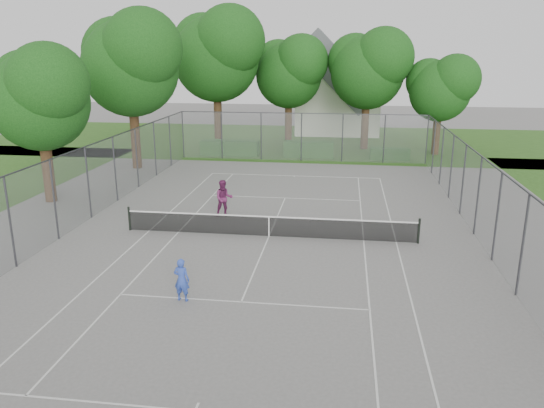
# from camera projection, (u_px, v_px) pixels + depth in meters

# --- Properties ---
(ground) EXTENTS (120.00, 120.00, 0.00)m
(ground) POSITION_uv_depth(u_px,v_px,m) (269.00, 236.00, 23.28)
(ground) COLOR slate
(ground) RESTS_ON ground
(grass_far) EXTENTS (60.00, 20.00, 0.00)m
(grass_far) POSITION_uv_depth(u_px,v_px,m) (309.00, 141.00, 48.03)
(grass_far) COLOR #264E16
(grass_far) RESTS_ON ground
(court_markings) EXTENTS (11.03, 23.83, 0.01)m
(court_markings) POSITION_uv_depth(u_px,v_px,m) (269.00, 236.00, 23.28)
(court_markings) COLOR silver
(court_markings) RESTS_ON ground
(tennis_net) EXTENTS (12.87, 0.10, 1.10)m
(tennis_net) POSITION_uv_depth(u_px,v_px,m) (269.00, 225.00, 23.14)
(tennis_net) COLOR black
(tennis_net) RESTS_ON ground
(perimeter_fence) EXTENTS (18.08, 34.08, 3.52)m
(perimeter_fence) POSITION_uv_depth(u_px,v_px,m) (269.00, 197.00, 22.78)
(perimeter_fence) COLOR #38383D
(perimeter_fence) RESTS_ON ground
(tree_far_left) EXTENTS (7.93, 7.24, 11.40)m
(tree_far_left) POSITION_uv_depth(u_px,v_px,m) (217.00, 51.00, 42.32)
(tree_far_left) COLOR #372214
(tree_far_left) RESTS_ON ground
(tree_far_midleft) EXTENTS (6.45, 5.89, 9.27)m
(tree_far_midleft) POSITION_uv_depth(u_px,v_px,m) (290.00, 69.00, 44.73)
(tree_far_midleft) COLOR #372214
(tree_far_midleft) RESTS_ON ground
(tree_far_midright) EXTENTS (6.77, 6.18, 9.73)m
(tree_far_midright) POSITION_uv_depth(u_px,v_px,m) (369.00, 66.00, 42.34)
(tree_far_midright) COLOR #372214
(tree_far_midright) RESTS_ON ground
(tree_far_right) EXTENTS (5.36, 4.89, 7.70)m
(tree_far_right) POSITION_uv_depth(u_px,v_px,m) (441.00, 86.00, 40.41)
(tree_far_right) COLOR #372214
(tree_far_right) RESTS_ON ground
(tree_side_back) EXTENTS (7.37, 6.73, 10.59)m
(tree_side_back) POSITION_uv_depth(u_px,v_px,m) (131.00, 60.00, 34.98)
(tree_side_back) COLOR #372214
(tree_side_back) RESTS_ON ground
(tree_side_front) EXTENTS (5.80, 5.30, 8.34)m
(tree_side_front) POSITION_uv_depth(u_px,v_px,m) (40.00, 94.00, 27.17)
(tree_side_front) COLOR #372214
(tree_side_front) RESTS_ON ground
(hedge_left) EXTENTS (4.52, 1.35, 1.13)m
(hedge_left) POSITION_uv_depth(u_px,v_px,m) (230.00, 148.00, 41.54)
(hedge_left) COLOR #1F4E19
(hedge_left) RESTS_ON ground
(hedge_mid) EXTENTS (3.81, 1.09, 1.20)m
(hedge_mid) POSITION_uv_depth(u_px,v_px,m) (309.00, 149.00, 40.70)
(hedge_mid) COLOR #1F4E19
(hedge_mid) RESTS_ON ground
(hedge_right) EXTENTS (2.90, 1.06, 0.87)m
(hedge_right) POSITION_uv_depth(u_px,v_px,m) (390.00, 154.00, 39.78)
(hedge_right) COLOR #1F4E19
(hedge_right) RESTS_ON ground
(house) EXTENTS (7.95, 6.16, 9.89)m
(house) POSITION_uv_depth(u_px,v_px,m) (338.00, 92.00, 51.80)
(house) COLOR silver
(house) RESTS_ON ground
(girl_player) EXTENTS (0.57, 0.40, 1.45)m
(girl_player) POSITION_uv_depth(u_px,v_px,m) (182.00, 280.00, 17.12)
(girl_player) COLOR #304DB7
(girl_player) RESTS_ON ground
(woman_player) EXTENTS (1.06, 0.94, 1.83)m
(woman_player) POSITION_uv_depth(u_px,v_px,m) (224.00, 198.00, 25.89)
(woman_player) COLOR #6A2351
(woman_player) RESTS_ON ground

